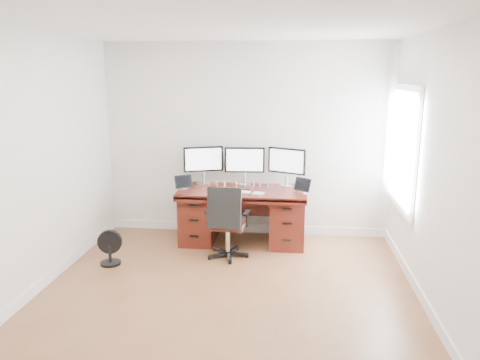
# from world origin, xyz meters

# --- Properties ---
(ground) EXTENTS (4.50, 4.50, 0.00)m
(ground) POSITION_xyz_m (0.00, 0.00, 0.00)
(ground) COLOR brown
(ground) RESTS_ON ground
(back_wall) EXTENTS (4.00, 0.10, 2.70)m
(back_wall) POSITION_xyz_m (0.00, 2.25, 1.35)
(back_wall) COLOR silver
(back_wall) RESTS_ON ground
(right_wall) EXTENTS (0.10, 4.50, 2.70)m
(right_wall) POSITION_xyz_m (2.00, 0.11, 1.35)
(right_wall) COLOR silver
(right_wall) RESTS_ON ground
(desk) EXTENTS (1.70, 0.80, 0.75)m
(desk) POSITION_xyz_m (0.00, 1.83, 0.40)
(desk) COLOR #49150E
(desk) RESTS_ON ground
(office_chair) EXTENTS (0.55, 0.53, 0.94)m
(office_chair) POSITION_xyz_m (-0.13, 1.23, 0.31)
(office_chair) COLOR black
(office_chair) RESTS_ON ground
(floor_fan) EXTENTS (0.30, 0.25, 0.43)m
(floor_fan) POSITION_xyz_m (-1.52, 0.87, 0.21)
(floor_fan) COLOR black
(floor_fan) RESTS_ON ground
(monitor_left) EXTENTS (0.53, 0.22, 0.53)m
(monitor_left) POSITION_xyz_m (-0.58, 2.07, 1.09)
(monitor_left) COLOR silver
(monitor_left) RESTS_ON desk
(monitor_center) EXTENTS (0.55, 0.15, 0.53)m
(monitor_center) POSITION_xyz_m (0.00, 2.07, 1.09)
(monitor_center) COLOR silver
(monitor_center) RESTS_ON desk
(monitor_right) EXTENTS (0.51, 0.26, 0.53)m
(monitor_right) POSITION_xyz_m (0.58, 2.07, 1.09)
(monitor_right) COLOR silver
(monitor_right) RESTS_ON desk
(tablet_left) EXTENTS (0.24, 0.19, 0.19)m
(tablet_left) POSITION_xyz_m (-0.80, 1.75, 0.84)
(tablet_left) COLOR silver
(tablet_left) RESTS_ON desk
(tablet_right) EXTENTS (0.23, 0.20, 0.19)m
(tablet_right) POSITION_xyz_m (0.79, 1.75, 0.84)
(tablet_right) COLOR silver
(tablet_right) RESTS_ON desk
(keyboard) EXTENTS (0.27, 0.17, 0.01)m
(keyboard) POSITION_xyz_m (-0.01, 1.66, 0.76)
(keyboard) COLOR white
(keyboard) RESTS_ON desk
(trackpad) EXTENTS (0.17, 0.17, 0.01)m
(trackpad) POSITION_xyz_m (0.22, 1.61, 0.76)
(trackpad) COLOR silver
(trackpad) RESTS_ON desk
(drawing_tablet) EXTENTS (0.24, 0.18, 0.01)m
(drawing_tablet) POSITION_xyz_m (-0.28, 1.60, 0.76)
(drawing_tablet) COLOR black
(drawing_tablet) RESTS_ON desk
(phone) EXTENTS (0.12, 0.07, 0.01)m
(phone) POSITION_xyz_m (0.04, 1.82, 0.76)
(phone) COLOR black
(phone) RESTS_ON desk
(figurine_brown) EXTENTS (0.03, 0.03, 0.07)m
(figurine_brown) POSITION_xyz_m (-0.37, 1.95, 0.79)
(figurine_brown) COLOR olive
(figurine_brown) RESTS_ON desk
(figurine_yellow) EXTENTS (0.03, 0.03, 0.07)m
(figurine_yellow) POSITION_xyz_m (-0.26, 1.95, 0.79)
(figurine_yellow) COLOR #E2D260
(figurine_yellow) RESTS_ON desk
(figurine_orange) EXTENTS (0.03, 0.03, 0.07)m
(figurine_orange) POSITION_xyz_m (-0.10, 1.95, 0.79)
(figurine_orange) COLOR #FB8A5C
(figurine_orange) RESTS_ON desk
(figurine_pink) EXTENTS (0.03, 0.03, 0.07)m
(figurine_pink) POSITION_xyz_m (0.13, 1.95, 0.79)
(figurine_pink) COLOR pink
(figurine_pink) RESTS_ON desk
(figurine_purple) EXTENTS (0.03, 0.03, 0.07)m
(figurine_purple) POSITION_xyz_m (0.22, 1.95, 0.79)
(figurine_purple) COLOR #A956D3
(figurine_purple) RESTS_ON desk
(figurine_blue) EXTENTS (0.03, 0.03, 0.07)m
(figurine_blue) POSITION_xyz_m (0.33, 1.95, 0.79)
(figurine_blue) COLOR #5081E0
(figurine_blue) RESTS_ON desk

